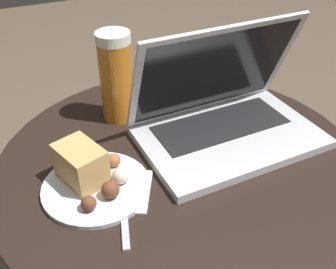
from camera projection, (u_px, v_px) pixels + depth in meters
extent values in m
cylinder|color=#9E9EA3|center=(179.00, 244.00, 0.96)|extent=(0.08, 0.08, 0.51)
cylinder|color=black|center=(181.00, 161.00, 0.81)|extent=(0.75, 0.75, 0.02)
cube|color=silver|center=(106.00, 190.00, 0.73)|extent=(0.20, 0.18, 0.00)
cube|color=silver|center=(229.00, 137.00, 0.85)|extent=(0.38, 0.25, 0.02)
cube|color=black|center=(221.00, 125.00, 0.87)|extent=(0.30, 0.12, 0.00)
cube|color=silver|center=(215.00, 71.00, 0.83)|extent=(0.38, 0.10, 0.23)
cube|color=black|center=(215.00, 72.00, 0.83)|extent=(0.35, 0.09, 0.21)
cylinder|color=#C6701E|center=(117.00, 82.00, 0.88)|extent=(0.07, 0.07, 0.19)
cylinder|color=white|center=(113.00, 38.00, 0.82)|extent=(0.08, 0.08, 0.02)
cylinder|color=silver|center=(96.00, 187.00, 0.73)|extent=(0.20, 0.20, 0.01)
cube|color=tan|center=(81.00, 164.00, 0.72)|extent=(0.09, 0.11, 0.07)
sphere|color=#9E5B38|center=(114.00, 160.00, 0.76)|extent=(0.03, 0.03, 0.03)
sphere|color=brown|center=(110.00, 190.00, 0.69)|extent=(0.03, 0.03, 0.03)
sphere|color=beige|center=(121.00, 175.00, 0.72)|extent=(0.03, 0.03, 0.03)
sphere|color=brown|center=(89.00, 203.00, 0.67)|extent=(0.03, 0.03, 0.03)
cube|color=#B2B2B7|center=(125.00, 222.00, 0.66)|extent=(0.05, 0.12, 0.00)
cube|color=#B2B2B7|center=(122.00, 188.00, 0.73)|extent=(0.04, 0.06, 0.00)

